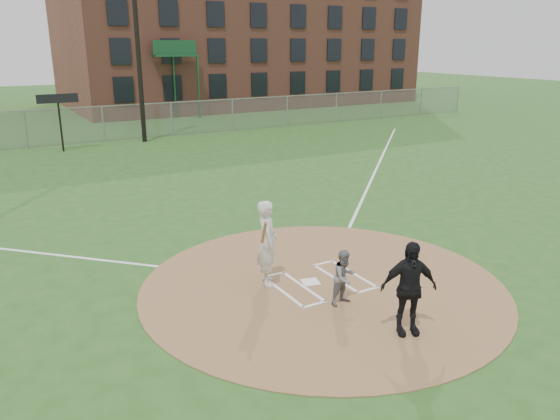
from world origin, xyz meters
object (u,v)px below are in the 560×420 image
umpire (409,288)px  home_plate (310,282)px  batter_at_plate (267,243)px  catcher (344,277)px

umpire → home_plate: bearing=120.0°
umpire → batter_at_plate: (-1.25, 3.30, 0.07)m
umpire → batter_at_plate: 3.53m
catcher → umpire: bearing=-89.0°
home_plate → umpire: 3.00m
batter_at_plate → umpire: bearing=-69.3°
catcher → umpire: umpire is taller
catcher → batter_at_plate: 1.98m
catcher → batter_at_plate: bearing=108.5°
home_plate → catcher: size_ratio=0.33×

